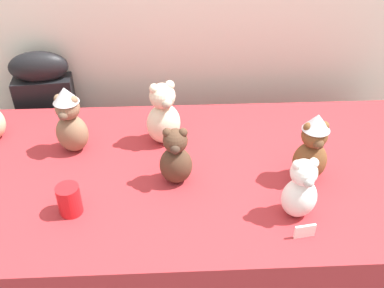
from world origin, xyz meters
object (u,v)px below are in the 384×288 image
display_table (192,238)px  instrument_case (55,140)px  teddy_bear_mocha (70,121)px  teddy_bear_chestnut (312,148)px  teddy_bear_snow (301,190)px  teddy_bear_cocoa (176,158)px  party_cup_red (69,200)px  teddy_bear_cream (163,115)px

display_table → instrument_case: bearing=138.9°
teddy_bear_mocha → teddy_bear_chestnut: teddy_bear_mocha is taller
teddy_bear_mocha → teddy_bear_chestnut: (0.91, -0.22, -0.00)m
instrument_case → teddy_bear_mocha: size_ratio=3.52×
instrument_case → teddy_bear_snow: size_ratio=4.31×
teddy_bear_mocha → teddy_bear_cocoa: (0.41, -0.22, -0.03)m
teddy_bear_mocha → display_table: bearing=-3.5°
teddy_bear_cocoa → party_cup_red: bearing=-155.5°
teddy_bear_cocoa → teddy_bear_cream: 0.27m
instrument_case → teddy_bear_cocoa: bearing=-52.0°
teddy_bear_mocha → party_cup_red: 0.38m
teddy_bear_chestnut → teddy_bear_cream: teddy_bear_chestnut is taller
teddy_bear_cream → display_table: bearing=-82.8°
display_table → teddy_bear_mocha: teddy_bear_mocha is taller
display_table → party_cup_red: bearing=-153.5°
teddy_bear_cocoa → teddy_bear_snow: same height
instrument_case → teddy_bear_snow: bearing=-45.1°
teddy_bear_mocha → instrument_case: bearing=130.5°
display_table → teddy_bear_chestnut: 0.69m
party_cup_red → teddy_bear_chestnut: bearing=9.4°
instrument_case → teddy_bear_cream: bearing=-40.4°
teddy_bear_mocha → teddy_bear_cocoa: 0.47m
display_table → teddy_bear_cream: size_ratio=6.94×
teddy_bear_cocoa → teddy_bear_cream: size_ratio=0.85×
party_cup_red → teddy_bear_cocoa: bearing=21.9°
instrument_case → teddy_bear_snow: (1.05, -0.88, 0.38)m
teddy_bear_cocoa → instrument_case: bearing=135.9°
display_table → party_cup_red: size_ratio=17.50×
teddy_bear_mocha → teddy_bear_snow: bearing=-12.4°
teddy_bear_snow → teddy_bear_mocha: bearing=144.6°
display_table → teddy_bear_snow: bearing=-37.0°
display_table → teddy_bear_snow: size_ratio=8.20×
teddy_bear_cream → teddy_bear_mocha: bearing=164.9°
teddy_bear_cocoa → display_table: bearing=49.7°
teddy_bear_cocoa → party_cup_red: 0.40m
teddy_bear_cream → party_cup_red: bearing=-149.8°
instrument_case → teddy_bear_chestnut: size_ratio=3.61×
teddy_bear_chestnut → teddy_bear_cocoa: bearing=173.6°
party_cup_red → display_table: bearing=26.5°
teddy_bear_cocoa → teddy_bear_chestnut: size_ratio=0.84×
teddy_bear_chestnut → teddy_bear_snow: size_ratio=1.20×
teddy_bear_chestnut → teddy_bear_snow: teddy_bear_chestnut is taller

